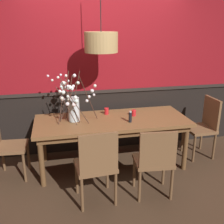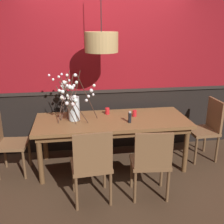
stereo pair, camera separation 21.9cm
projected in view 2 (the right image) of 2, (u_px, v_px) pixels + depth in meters
The scene contains 14 objects.
ground_plane at pixel (112, 164), 4.02m from camera, with size 24.00×24.00×0.00m, color #422D1E.
back_wall at pixel (106, 68), 4.19m from camera, with size 6.06×0.14×2.72m.
dining_table at pixel (112, 124), 3.81m from camera, with size 2.18×0.87×0.73m.
chair_far_side_left at pixel (88, 114), 4.63m from camera, with size 0.45×0.42×0.96m.
chair_head_west_end at pixel (7, 141), 3.64m from camera, with size 0.44×0.43×0.87m.
chair_head_east_end at pixel (207, 126), 4.07m from camera, with size 0.41×0.44×0.95m.
chair_far_side_right at pixel (123, 113), 4.72m from camera, with size 0.40×0.40×0.94m.
chair_near_side_left at pixel (92, 163), 3.01m from camera, with size 0.48×0.45×0.94m.
chair_near_side_right at pixel (151, 160), 3.10m from camera, with size 0.48×0.42×0.90m.
vase_with_blossoms at pixel (73, 104), 3.68m from camera, with size 0.67×0.60×0.69m.
candle_holder_nearer_center at pixel (134, 113), 3.88m from camera, with size 0.07×0.07×0.09m.
candle_holder_nearer_edge at pixel (107, 111), 3.98m from camera, with size 0.07×0.07×0.10m.
condiment_bottle at pixel (130, 117), 3.63m from camera, with size 0.04×0.04×0.16m.
pendant_lamp at pixel (101, 42), 3.51m from camera, with size 0.44×0.44×1.06m.
Camera 2 is at (-0.53, -3.51, 2.03)m, focal length 42.48 mm.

